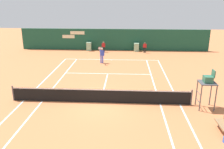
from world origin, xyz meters
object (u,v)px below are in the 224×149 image
object	(u,v)px
ball_kid_left_post	(145,47)
tennis_ball_near_service_line	(68,66)
ball_kid_centre_post	(103,46)
umpire_chair	(208,82)
tennis_ball_mid_court	(152,87)
tennis_ball_by_sideline	(156,79)
player_on_baseline	(102,54)

from	to	relation	value
ball_kid_left_post	tennis_ball_near_service_line	bearing A→B (deg)	46.02
ball_kid_left_post	ball_kid_centre_post	world-z (taller)	ball_kid_centre_post
umpire_chair	ball_kid_centre_post	world-z (taller)	umpire_chair
tennis_ball_near_service_line	tennis_ball_mid_court	bearing A→B (deg)	-34.52
ball_kid_centre_post	tennis_ball_mid_court	distance (m)	13.43
umpire_chair	ball_kid_centre_post	size ratio (longest dim) A/B	1.84
umpire_chair	ball_kid_centre_post	xyz separation A→B (m)	(-8.03, 15.94, -0.94)
tennis_ball_by_sideline	tennis_ball_mid_court	distance (m)	2.10
tennis_ball_near_service_line	tennis_ball_by_sideline	bearing A→B (deg)	-22.36
umpire_chair	player_on_baseline	xyz separation A→B (m)	(-7.70, 10.56, -0.74)
ball_kid_centre_post	tennis_ball_by_sideline	bearing A→B (deg)	122.51
ball_kid_left_post	tennis_ball_mid_court	bearing A→B (deg)	95.63
player_on_baseline	tennis_ball_mid_court	xyz separation A→B (m)	(4.71, -7.04, -0.97)
tennis_ball_mid_court	tennis_ball_by_sideline	bearing A→B (deg)	75.39
player_on_baseline	tennis_ball_near_service_line	size ratio (longest dim) A/B	27.61
umpire_chair	tennis_ball_mid_court	size ratio (longest dim) A/B	37.50
ball_kid_centre_post	tennis_ball_near_service_line	xyz separation A→B (m)	(-3.09, -6.84, -0.76)
ball_kid_centre_post	tennis_ball_near_service_line	size ratio (longest dim) A/B	20.36
umpire_chair	tennis_ball_near_service_line	world-z (taller)	umpire_chair
ball_kid_left_post	tennis_ball_mid_court	xyz separation A→B (m)	(-0.26, -12.43, -0.75)
tennis_ball_by_sideline	tennis_ball_near_service_line	size ratio (longest dim) A/B	1.00
ball_kid_left_post	umpire_chair	bearing A→B (deg)	106.56
tennis_ball_by_sideline	tennis_ball_mid_court	size ratio (longest dim) A/B	1.00
ball_kid_left_post	tennis_ball_by_sideline	distance (m)	10.43
player_on_baseline	tennis_ball_near_service_line	xyz separation A→B (m)	(-3.42, -1.45, -0.97)
tennis_ball_near_service_line	player_on_baseline	bearing A→B (deg)	23.02
player_on_baseline	ball_kid_left_post	distance (m)	7.33
player_on_baseline	tennis_ball_by_sideline	distance (m)	7.31
player_on_baseline	tennis_ball_by_sideline	world-z (taller)	player_on_baseline
umpire_chair	tennis_ball_near_service_line	xyz separation A→B (m)	(-11.12, 9.11, -1.71)
ball_kid_centre_post	tennis_ball_near_service_line	bearing A→B (deg)	70.04
umpire_chair	tennis_ball_near_service_line	distance (m)	14.47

